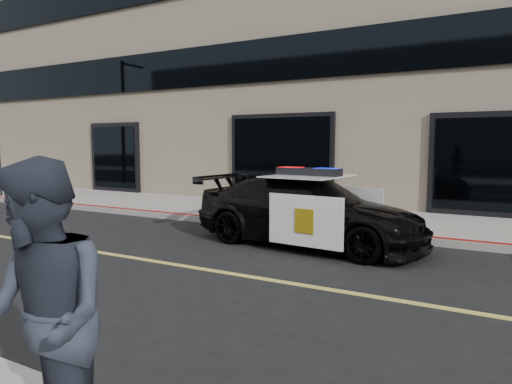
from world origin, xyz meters
The scene contains 6 objects.
ground centered at (0.00, 0.00, 0.00)m, with size 120.00×120.00×0.00m, color black.
sidewalk_n centered at (0.00, 5.25, 0.07)m, with size 60.00×3.50×0.15m, color gray.
building_n centered at (0.00, 10.50, 6.00)m, with size 60.00×7.00×12.00m, color #756856.
police_car centered at (1.79, 2.43, 0.67)m, with size 2.72×4.93×1.50m.
fire_hydrant centered at (-0.26, 4.44, 0.49)m, with size 0.33×0.46×0.73m.
pedestrian_b centered at (3.02, -4.21, 1.02)m, with size 1.04×0.94×1.74m, color #282E3B.
Camera 1 is at (5.13, -5.68, 1.95)m, focal length 32.00 mm.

